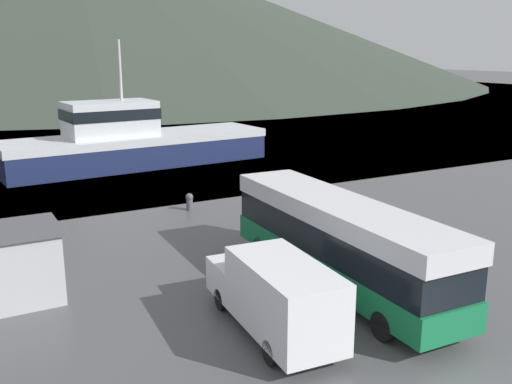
{
  "coord_description": "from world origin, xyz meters",
  "views": [
    {
      "loc": [
        -10.81,
        -6.94,
        8.17
      ],
      "look_at": [
        1.34,
        14.89,
        2.0
      ],
      "focal_mm": 40.0,
      "sensor_mm": 36.0,
      "label": 1
    }
  ],
  "objects_px": {
    "delivery_van": "(275,294)",
    "small_boat": "(144,136)",
    "storage_bin": "(348,214)",
    "fishing_boat": "(132,141)",
    "dock_kiosk": "(13,264)",
    "tour_bus": "(338,239)"
  },
  "relations": [
    {
      "from": "tour_bus",
      "to": "storage_bin",
      "type": "xyz_separation_m",
      "value": [
        4.49,
        5.15,
        -1.03
      ]
    },
    {
      "from": "tour_bus",
      "to": "small_boat",
      "type": "xyz_separation_m",
      "value": [
        4.84,
        36.17,
        -1.31
      ]
    },
    {
      "from": "fishing_boat",
      "to": "small_boat",
      "type": "relative_size",
      "value": 3.68
    },
    {
      "from": "fishing_boat",
      "to": "dock_kiosk",
      "type": "distance_m",
      "value": 23.42
    },
    {
      "from": "storage_bin",
      "to": "small_boat",
      "type": "height_order",
      "value": "storage_bin"
    },
    {
      "from": "tour_bus",
      "to": "dock_kiosk",
      "type": "height_order",
      "value": "tour_bus"
    },
    {
      "from": "dock_kiosk",
      "to": "small_boat",
      "type": "xyz_separation_m",
      "value": [
        15.0,
        31.86,
        -0.81
      ]
    },
    {
      "from": "fishing_boat",
      "to": "small_boat",
      "type": "height_order",
      "value": "fishing_boat"
    },
    {
      "from": "fishing_boat",
      "to": "small_boat",
      "type": "xyz_separation_m",
      "value": [
        4.47,
        10.95,
        -1.32
      ]
    },
    {
      "from": "dock_kiosk",
      "to": "small_boat",
      "type": "bearing_deg",
      "value": 64.78
    },
    {
      "from": "delivery_van",
      "to": "small_boat",
      "type": "bearing_deg",
      "value": 81.9
    },
    {
      "from": "delivery_van",
      "to": "storage_bin",
      "type": "height_order",
      "value": "delivery_van"
    },
    {
      "from": "fishing_boat",
      "to": "dock_kiosk",
      "type": "relative_size",
      "value": 6.33
    },
    {
      "from": "delivery_van",
      "to": "small_boat",
      "type": "height_order",
      "value": "delivery_van"
    },
    {
      "from": "fishing_boat",
      "to": "small_boat",
      "type": "distance_m",
      "value": 11.9
    },
    {
      "from": "fishing_boat",
      "to": "small_boat",
      "type": "bearing_deg",
      "value": 153.59
    },
    {
      "from": "tour_bus",
      "to": "fishing_boat",
      "type": "xyz_separation_m",
      "value": [
        0.37,
        25.22,
        0.01
      ]
    },
    {
      "from": "delivery_van",
      "to": "dock_kiosk",
      "type": "height_order",
      "value": "dock_kiosk"
    },
    {
      "from": "small_boat",
      "to": "tour_bus",
      "type": "bearing_deg",
      "value": -120.67
    },
    {
      "from": "storage_bin",
      "to": "small_boat",
      "type": "relative_size",
      "value": 0.28
    },
    {
      "from": "delivery_van",
      "to": "dock_kiosk",
      "type": "relative_size",
      "value": 1.96
    },
    {
      "from": "storage_bin",
      "to": "small_boat",
      "type": "bearing_deg",
      "value": 89.36
    }
  ]
}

